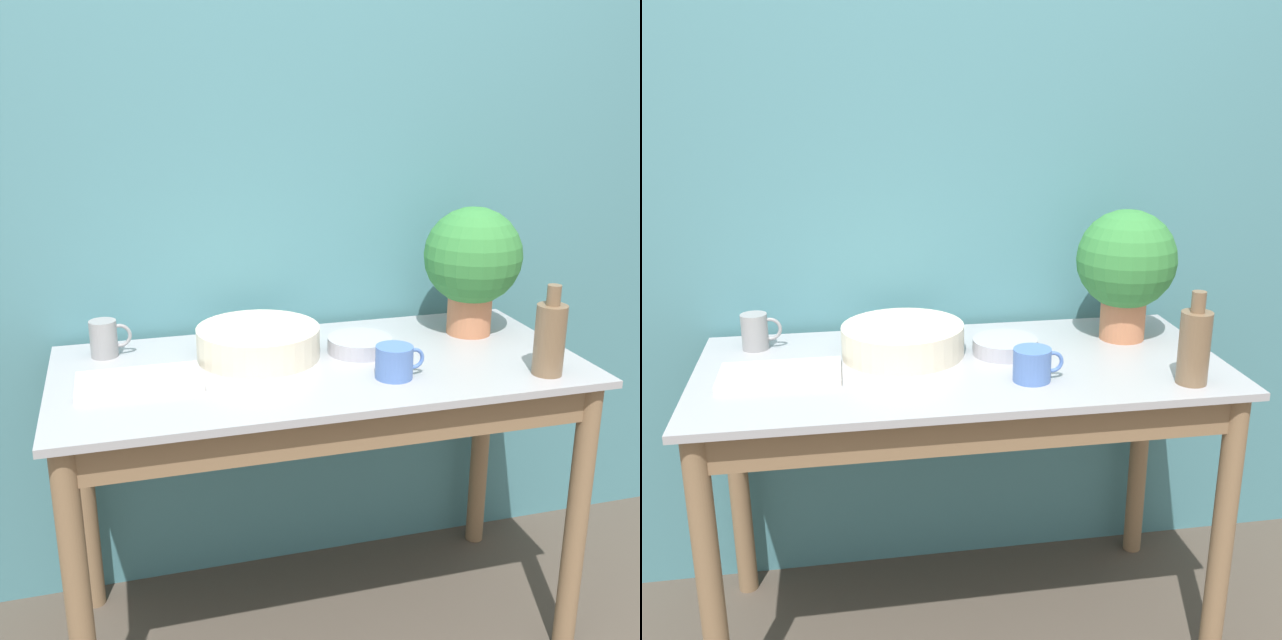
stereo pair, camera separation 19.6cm
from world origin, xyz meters
TOP-DOWN VIEW (x-y plane):
  - wall_back at (0.00, 0.71)m, footprint 6.00×0.05m
  - counter_table at (0.00, 0.30)m, footprint 1.40×0.66m
  - potted_plant at (0.50, 0.45)m, footprint 0.28×0.28m
  - bowl_wash_large at (-0.15, 0.42)m, footprint 0.34×0.34m
  - bottle_tall at (0.54, 0.10)m, footprint 0.08×0.08m
  - mug_grey at (-0.55, 0.54)m, footprint 0.11×0.07m
  - mug_blue at (0.15, 0.18)m, footprint 0.13×0.10m
  - bowl_small_steel at (0.13, 0.38)m, footprint 0.18×0.18m
  - tray_board at (-0.47, 0.30)m, footprint 0.31×0.18m

SIDE VIEW (x-z plane):
  - counter_table at x=0.00m, z-range 0.25..1.09m
  - tray_board at x=-0.47m, z-range 0.84..0.85m
  - bowl_small_steel at x=0.13m, z-range 0.84..0.88m
  - mug_blue at x=0.15m, z-range 0.84..0.92m
  - bowl_wash_large at x=-0.15m, z-range 0.84..0.92m
  - mug_grey at x=-0.55m, z-range 0.84..0.94m
  - bottle_tall at x=0.54m, z-range 0.82..1.05m
  - potted_plant at x=0.50m, z-range 0.87..1.25m
  - wall_back at x=0.00m, z-range 0.00..2.40m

